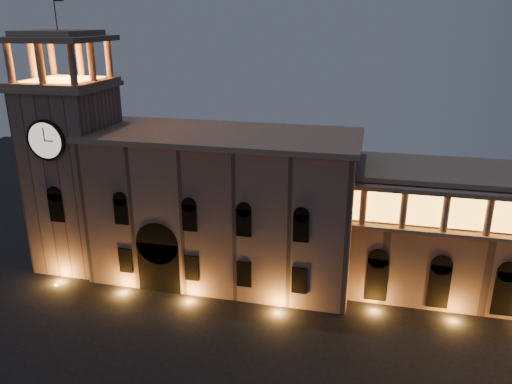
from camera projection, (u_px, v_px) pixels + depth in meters
government_building at (223, 206)px, 58.57m from camera, size 30.80×12.80×17.60m
clock_tower at (75, 168)px, 60.45m from camera, size 9.80×9.80×32.40m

